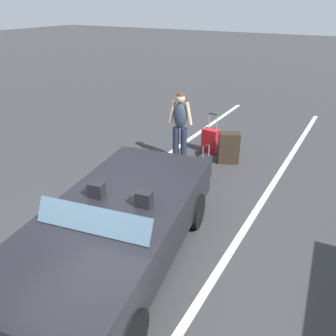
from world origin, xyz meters
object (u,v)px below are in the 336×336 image
suitcase_medium_bright (210,141)px  suitcase_small_carryon (203,167)px  convertible_car (108,238)px  traveler_person (180,123)px  suitcase_large_black (229,148)px

suitcase_medium_bright → suitcase_small_carryon: bearing=22.9°
suitcase_medium_bright → suitcase_small_carryon: size_ratio=1.29×
convertible_car → traveler_person: traveler_person is taller
traveler_person → convertible_car: bearing=6.6°
suitcase_large_black → traveler_person: 1.29m
convertible_car → suitcase_small_carryon: bearing=171.5°
suitcase_large_black → suitcase_small_carryon: bearing=142.5°
suitcase_small_carryon → traveler_person: size_ratio=0.47×
suitcase_small_carryon → traveler_person: traveler_person is taller
suitcase_small_carryon → suitcase_large_black: bearing=-82.4°
suitcase_medium_bright → suitcase_small_carryon: (1.33, 0.42, -0.06)m
traveler_person → suitcase_small_carryon: bearing=50.4°
suitcase_small_carryon → traveler_person: 1.23m
suitcase_small_carryon → traveler_person: (-0.54, -0.87, 0.68)m
suitcase_medium_bright → suitcase_small_carryon: suitcase_medium_bright is taller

